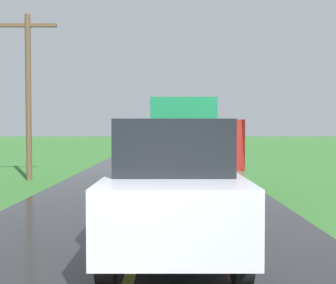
# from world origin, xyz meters

# --- Properties ---
(banana_truck_near) EXTENTS (2.38, 5.82, 2.80)m
(banana_truck_near) POSITION_xyz_m (0.97, 9.91, 1.48)
(banana_truck_near) COLOR #2D2D30
(banana_truck_near) RESTS_ON road_surface
(utility_pole_roadside) EXTENTS (2.10, 0.20, 6.03)m
(utility_pole_roadside) POSITION_xyz_m (-4.62, 12.15, 3.30)
(utility_pole_roadside) COLOR brown
(utility_pole_roadside) RESTS_ON ground
(following_car) EXTENTS (1.74, 4.10, 1.92)m
(following_car) POSITION_xyz_m (0.54, 3.43, 1.07)
(following_car) COLOR #B7BABF
(following_car) RESTS_ON road_surface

